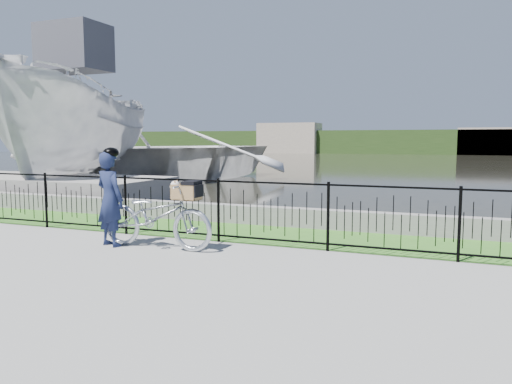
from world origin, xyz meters
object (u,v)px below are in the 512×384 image
at_px(boat_far, 160,153).
at_px(bicycle_rig, 157,215).
at_px(cyclist, 110,197).
at_px(boat_near, 77,132).
at_px(dock, 18,186).

bearing_deg(boat_far, bicycle_rig, -57.63).
bearing_deg(cyclist, boat_far, 119.11).
bearing_deg(cyclist, boat_near, 134.25).
distance_m(dock, boat_far, 7.33).
bearing_deg(boat_near, dock, -102.36).
xyz_separation_m(dock, boat_far, (0.65, 7.25, 0.87)).
xyz_separation_m(boat_near, boat_far, (0.17, 5.03, -0.88)).
bearing_deg(bicycle_rig, dock, 150.09).
distance_m(cyclist, boat_far, 13.90).
distance_m(bicycle_rig, cyclist, 0.91).
bearing_deg(dock, cyclist, -33.39).
height_order(dock, bicycle_rig, bicycle_rig).
height_order(cyclist, boat_near, boat_near).
relative_size(cyclist, boat_near, 0.15).
bearing_deg(dock, boat_far, 84.86).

